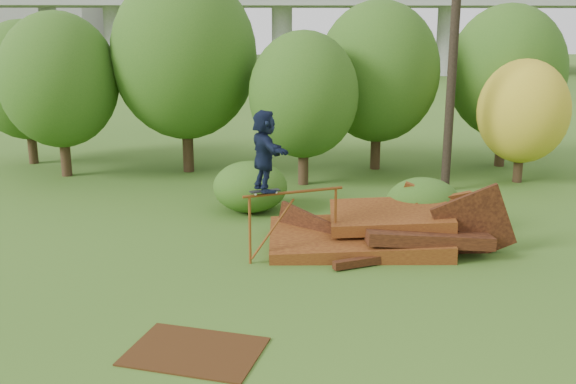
{
  "coord_description": "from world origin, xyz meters",
  "views": [
    {
      "loc": [
        -1.14,
        -11.43,
        5.03
      ],
      "look_at": [
        -0.8,
        2.0,
        1.6
      ],
      "focal_mm": 40.0,
      "sensor_mm": 36.0,
      "label": 1
    }
  ],
  "objects_px": {
    "scrap_pile": "(380,232)",
    "flat_plate": "(195,351)",
    "utility_pole": "(455,30)",
    "skater": "(264,151)"
  },
  "relations": [
    {
      "from": "flat_plate",
      "to": "utility_pole",
      "type": "distance_m",
      "value": 13.44
    },
    {
      "from": "scrap_pile",
      "to": "flat_plate",
      "type": "distance_m",
      "value": 6.33
    },
    {
      "from": "utility_pole",
      "to": "flat_plate",
      "type": "bearing_deg",
      "value": -122.97
    },
    {
      "from": "scrap_pile",
      "to": "utility_pole",
      "type": "relative_size",
      "value": 0.58
    },
    {
      "from": "flat_plate",
      "to": "utility_pole",
      "type": "height_order",
      "value": "utility_pole"
    },
    {
      "from": "skater",
      "to": "utility_pole",
      "type": "distance_m",
      "value": 8.9
    },
    {
      "from": "flat_plate",
      "to": "utility_pole",
      "type": "relative_size",
      "value": 0.21
    },
    {
      "from": "scrap_pile",
      "to": "flat_plate",
      "type": "xyz_separation_m",
      "value": [
        -3.81,
        -5.04,
        -0.34
      ]
    },
    {
      "from": "skater",
      "to": "utility_pole",
      "type": "relative_size",
      "value": 0.18
    },
    {
      "from": "scrap_pile",
      "to": "skater",
      "type": "relative_size",
      "value": 3.26
    }
  ]
}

